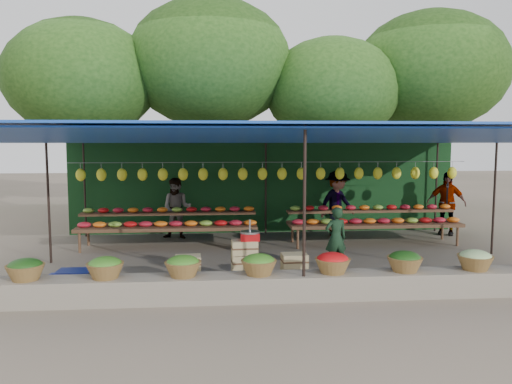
{
  "coord_description": "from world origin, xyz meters",
  "views": [
    {
      "loc": [
        -1.4,
        -10.5,
        2.53
      ],
      "look_at": [
        -0.49,
        0.2,
        1.43
      ],
      "focal_mm": 35.0,
      "sensor_mm": 36.0,
      "label": 1
    }
  ],
  "objects": [
    {
      "name": "ground",
      "position": [
        0.0,
        0.0,
        0.0
      ],
      "size": [
        60.0,
        60.0,
        0.0
      ],
      "primitive_type": "plane",
      "color": "brown",
      "rests_on": "ground"
    },
    {
      "name": "stone_curb",
      "position": [
        0.0,
        -2.75,
        0.2
      ],
      "size": [
        10.6,
        0.55,
        0.4
      ],
      "primitive_type": "cube",
      "color": "gray",
      "rests_on": "ground"
    },
    {
      "name": "stall_canopy",
      "position": [
        -0.0,
        0.07,
        2.67
      ],
      "size": [
        10.8,
        6.6,
        2.82
      ],
      "color": "black",
      "rests_on": "ground"
    },
    {
      "name": "produce_baskets",
      "position": [
        -0.1,
        -2.75,
        0.56
      ],
      "size": [
        8.98,
        0.58,
        0.34
      ],
      "color": "brown",
      "rests_on": "stone_curb"
    },
    {
      "name": "netting_backdrop",
      "position": [
        0.0,
        3.15,
        1.25
      ],
      "size": [
        10.6,
        0.06,
        2.5
      ],
      "primitive_type": "cube",
      "color": "#17421C",
      "rests_on": "ground"
    },
    {
      "name": "tree_row",
      "position": [
        0.5,
        6.09,
        4.7
      ],
      "size": [
        16.51,
        5.5,
        7.12
      ],
      "color": "#382214",
      "rests_on": "ground"
    },
    {
      "name": "fruit_table_left",
      "position": [
        -2.49,
        1.35,
        0.61
      ],
      "size": [
        4.21,
        0.95,
        0.93
      ],
      "color": "brown",
      "rests_on": "ground"
    },
    {
      "name": "fruit_table_right",
      "position": [
        2.51,
        1.35,
        0.61
      ],
      "size": [
        4.21,
        0.95,
        0.93
      ],
      "color": "brown",
      "rests_on": "ground"
    },
    {
      "name": "crate_counter",
      "position": [
        -0.9,
        -1.8,
        0.31
      ],
      "size": [
        2.37,
        0.36,
        0.77
      ],
      "color": "tan",
      "rests_on": "ground"
    },
    {
      "name": "weighing_scale",
      "position": [
        -0.77,
        -1.8,
        0.86
      ],
      "size": [
        0.35,
        0.35,
        0.37
      ],
      "color": "red",
      "rests_on": "crate_counter"
    },
    {
      "name": "vendor_seated",
      "position": [
        0.98,
        -1.0,
        0.62
      ],
      "size": [
        0.5,
        0.37,
        1.24
      ],
      "primitive_type": "imported",
      "rotation": [
        0.0,
        0.0,
        3.31
      ],
      "color": "#17321D",
      "rests_on": "ground"
    },
    {
      "name": "customer_left",
      "position": [
        -2.36,
        2.39,
        0.79
      ],
      "size": [
        0.86,
        0.72,
        1.58
      ],
      "primitive_type": "imported",
      "rotation": [
        0.0,
        0.0,
        -0.18
      ],
      "color": "slate",
      "rests_on": "ground"
    },
    {
      "name": "customer_mid",
      "position": [
        1.85,
        2.36,
        0.87
      ],
      "size": [
        1.3,
        1.09,
        1.74
      ],
      "primitive_type": "imported",
      "rotation": [
        0.0,
        0.0,
        0.48
      ],
      "color": "slate",
      "rests_on": "ground"
    },
    {
      "name": "customer_right",
      "position": [
        4.84,
        2.34,
        0.85
      ],
      "size": [
        1.08,
        0.82,
        1.7
      ],
      "primitive_type": "imported",
      "rotation": [
        0.0,
        0.0,
        -0.47
      ],
      "color": "slate",
      "rests_on": "ground"
    },
    {
      "name": "blue_crate_front",
      "position": [
        -3.9,
        -2.23,
        0.16
      ],
      "size": [
        0.55,
        0.42,
        0.32
      ],
      "primitive_type": "cube",
      "rotation": [
        0.0,
        0.0,
        -0.07
      ],
      "color": "navy",
      "rests_on": "ground"
    },
    {
      "name": "blue_crate_back",
      "position": [
        -3.78,
        -1.99,
        0.17
      ],
      "size": [
        0.58,
        0.42,
        0.34
      ],
      "primitive_type": "cube",
      "rotation": [
        0.0,
        0.0,
        -0.02
      ],
      "color": "navy",
      "rests_on": "ground"
    }
  ]
}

